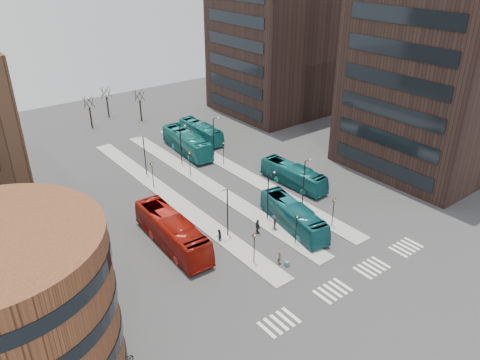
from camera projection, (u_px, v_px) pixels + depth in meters
ground at (372, 309)px, 43.30m from camera, size 160.00×160.00×0.00m
island_left at (171, 197)px, 62.28m from camera, size 2.50×45.00×0.15m
island_mid at (208, 185)px, 65.56m from camera, size 2.50×45.00×0.15m
island_right at (242, 173)px, 68.83m from camera, size 2.50×45.00×0.15m
suitcase at (287, 264)px, 48.91m from camera, size 0.50×0.42×0.56m
red_bus at (172, 231)px, 51.69m from camera, size 3.57×13.14×3.63m
teal_bus_a at (293, 216)px, 55.12m from camera, size 4.49×11.46×3.11m
teal_bus_b at (187, 143)px, 75.11m from camera, size 3.86×12.54×3.44m
teal_bus_c at (293, 175)px, 64.95m from camera, size 3.13×10.91×3.00m
teal_bus_d at (201, 132)px, 80.17m from camera, size 2.75×10.77×2.98m
traveller at (279, 258)px, 49.13m from camera, size 0.64×0.53×1.51m
commuter_a at (219, 236)px, 52.83m from camera, size 0.79×0.63×1.55m
commuter_b at (258, 226)px, 54.31m from camera, size 0.64×1.11×1.78m
commuter_c at (274, 223)px, 54.96m from camera, size 1.31×1.34×1.84m
bicycle_mid at (123, 359)px, 37.43m from camera, size 1.71×0.72×1.00m
crosswalk_stripes at (351, 280)px, 47.08m from camera, size 22.35×2.40×0.01m
round_building at (6, 324)px, 31.94m from camera, size 15.16×15.16×14.00m
tower_near at (439, 66)px, 65.29m from camera, size 20.12×20.00×30.00m
tower_far at (277, 33)px, 89.31m from camera, size 20.12×20.00×30.00m
sign_poles at (236, 189)px, 59.34m from camera, size 12.45×22.12×3.65m
lamp_posts at (220, 166)px, 62.91m from camera, size 14.04×20.24×6.12m
bare_trees at (113, 108)px, 87.80m from camera, size 10.97×8.14×5.90m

